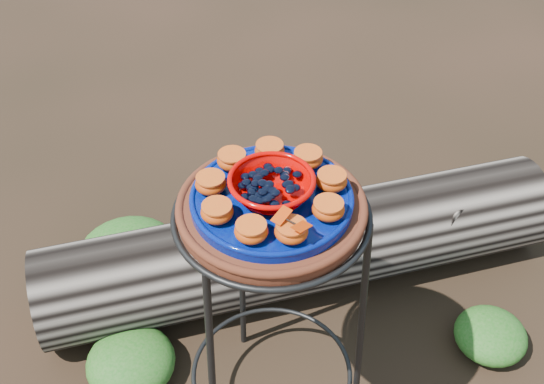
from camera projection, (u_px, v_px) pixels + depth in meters
name	position (u px, v px, depth m)	size (l,w,h in m)	color
plant_stand	(272.00, 323.00, 1.59)	(0.44, 0.44, 0.70)	black
terracotta_saucer	(272.00, 209.00, 1.35)	(0.37, 0.37, 0.03)	#542914
cobalt_plate	(272.00, 200.00, 1.33)	(0.32, 0.32, 0.02)	#040050
red_bowl	(272.00, 187.00, 1.31)	(0.16, 0.16, 0.04)	#CA0200
glass_gems	(272.00, 174.00, 1.29)	(0.12, 0.12, 0.02)	black
orange_half_0	(291.00, 231.00, 1.23)	(0.06, 0.06, 0.03)	#AC3D02
orange_half_1	(328.00, 209.00, 1.27)	(0.06, 0.06, 0.03)	#AC3D02
orange_half_2	(331.00, 181.00, 1.33)	(0.06, 0.06, 0.03)	#AC3D02
orange_half_3	(308.00, 158.00, 1.39)	(0.06, 0.06, 0.03)	#AC3D02
orange_half_4	(270.00, 151.00, 1.40)	(0.06, 0.06, 0.03)	#AC3D02
orange_half_5	(232.00, 160.00, 1.38)	(0.06, 0.06, 0.03)	#AC3D02
orange_half_6	(211.00, 184.00, 1.33)	(0.06, 0.06, 0.03)	#AC3D02
orange_half_7	(217.00, 212.00, 1.27)	(0.06, 0.06, 0.03)	#AC3D02
orange_half_8	(251.00, 231.00, 1.23)	(0.06, 0.06, 0.03)	#AC3D02
butterfly	(292.00, 222.00, 1.21)	(0.08, 0.05, 0.01)	#C63103
driftwood_log	(301.00, 247.00, 2.06)	(1.55, 0.41, 0.29)	black
foliage_left	(131.00, 361.00, 1.85)	(0.24, 0.24, 0.12)	#135610
foliage_right	(491.00, 335.00, 1.93)	(0.21, 0.21, 0.10)	#135610
foliage_back	(129.00, 254.00, 2.12)	(0.32, 0.32, 0.16)	#135610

